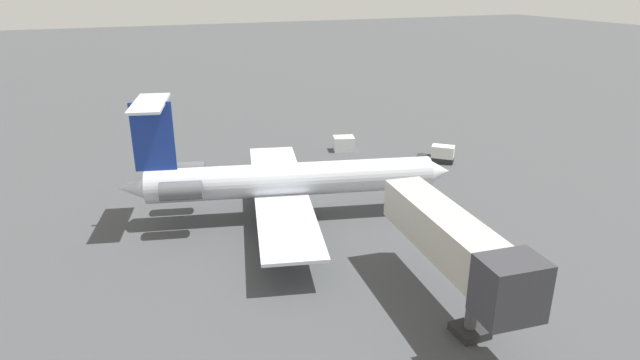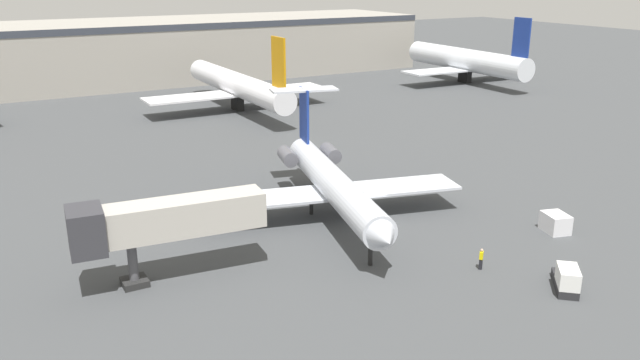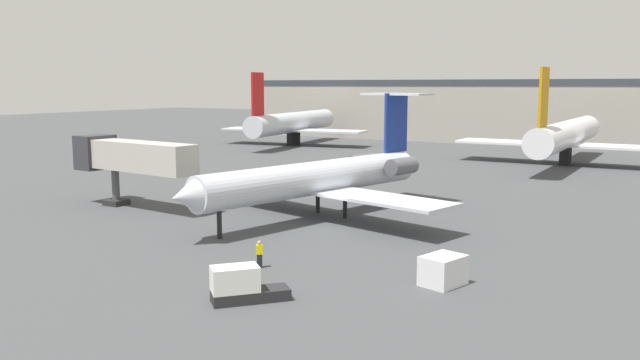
# 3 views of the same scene
# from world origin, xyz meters

# --- Properties ---
(ground_plane) EXTENTS (400.00, 400.00, 0.10)m
(ground_plane) POSITION_xyz_m (0.00, 0.00, -0.05)
(ground_plane) COLOR #424447
(regional_jet) EXTENTS (24.77, 27.50, 10.30)m
(regional_jet) POSITION_xyz_m (-2.74, 3.11, 3.49)
(regional_jet) COLOR silver
(regional_jet) RESTS_ON ground_plane
(jet_bridge) EXTENTS (14.10, 4.26, 6.37)m
(jet_bridge) POSITION_xyz_m (-20.22, -1.80, 4.66)
(jet_bridge) COLOR #B7B2A8
(jet_bridge) RESTS_ON ground_plane
(ground_crew_marshaller) EXTENTS (0.47, 0.45, 1.69)m
(ground_crew_marshaller) POSITION_xyz_m (1.67, -12.01, 0.86)
(ground_crew_marshaller) COLOR black
(ground_crew_marshaller) RESTS_ON ground_plane
(baggage_tug_lead) EXTENTS (3.70, 3.92, 1.90)m
(baggage_tug_lead) POSITION_xyz_m (4.56, -17.60, 0.84)
(baggage_tug_lead) COLOR #262628
(baggage_tug_lead) RESTS_ON ground_plane
(cargo_container_uld) EXTENTS (2.41, 2.78, 1.67)m
(cargo_container_uld) POSITION_xyz_m (12.50, -9.65, 0.83)
(cargo_container_uld) COLOR silver
(cargo_container_uld) RESTS_ON ground_plane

